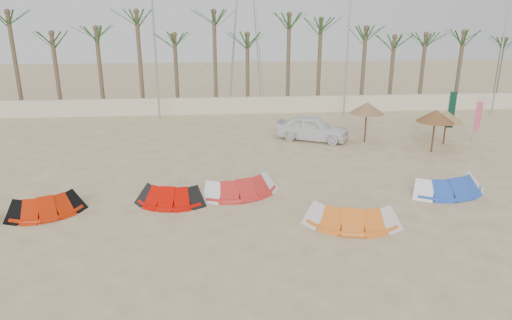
{
  "coord_description": "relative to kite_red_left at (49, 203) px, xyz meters",
  "views": [
    {
      "loc": [
        -1.72,
        -13.8,
        7.83
      ],
      "look_at": [
        0.0,
        6.0,
        1.3
      ],
      "focal_mm": 32.0,
      "sensor_mm": 36.0,
      "label": 1
    }
  ],
  "objects": [
    {
      "name": "flag_green",
      "position": [
        21.01,
        8.37,
        1.6
      ],
      "size": [
        0.45,
        0.07,
        3.4
      ],
      "color": "#A5A8AD",
      "rests_on": "ground"
    },
    {
      "name": "parasol_right",
      "position": [
        20.72,
        8.18,
        1.33
      ],
      "size": [
        1.91,
        1.91,
        2.1
      ],
      "color": "#4C331E",
      "rests_on": "ground"
    },
    {
      "name": "parasol_left",
      "position": [
        16.05,
        9.1,
        1.75
      ],
      "size": [
        2.11,
        2.11,
        2.52
      ],
      "color": "#4C331E",
      "rests_on": "ground"
    },
    {
      "name": "ground",
      "position": [
        8.63,
        -3.85,
        -0.42
      ],
      "size": [
        120.0,
        120.0,
        0.0
      ],
      "primitive_type": "plane",
      "color": "beige",
      "rests_on": "ground"
    },
    {
      "name": "kite_red_left",
      "position": [
        0.0,
        0.0,
        0.0
      ],
      "size": [
        3.33,
        2.45,
        0.9
      ],
      "color": "#BC2103",
      "rests_on": "ground"
    },
    {
      "name": "pylon",
      "position": [
        9.63,
        24.15,
        -0.42
      ],
      "size": [
        3.0,
        3.0,
        14.0
      ],
      "primitive_type": null,
      "color": "#A5A8AD",
      "rests_on": "ground"
    },
    {
      "name": "lamp_b",
      "position": [
        2.66,
        16.15,
        5.35
      ],
      "size": [
        1.25,
        0.14,
        11.0
      ],
      "color": "#A5A8AD",
      "rests_on": "ground"
    },
    {
      "name": "kite_blue",
      "position": [
        17.18,
        0.8,
        0.0
      ],
      "size": [
        3.86,
        2.32,
        0.9
      ],
      "color": "blue",
      "rests_on": "ground"
    },
    {
      "name": "palm_line",
      "position": [
        9.29,
        19.65,
        6.03
      ],
      "size": [
        52.0,
        4.0,
        7.7
      ],
      "color": "brown",
      "rests_on": "ground"
    },
    {
      "name": "lamp_d",
      "position": [
        28.66,
        16.15,
        5.35
      ],
      "size": [
        1.25,
        0.14,
        11.0
      ],
      "color": "#A5A8AD",
      "rests_on": "ground"
    },
    {
      "name": "parasol_mid",
      "position": [
        19.28,
        6.74,
        1.71
      ],
      "size": [
        2.1,
        2.1,
        2.49
      ],
      "color": "#4C331E",
      "rests_on": "ground"
    },
    {
      "name": "kite_red_right",
      "position": [
        7.88,
        1.47,
        0.0
      ],
      "size": [
        3.86,
        2.59,
        0.9
      ],
      "color": "red",
      "rests_on": "ground"
    },
    {
      "name": "car",
      "position": [
        12.87,
        9.85,
        0.36
      ],
      "size": [
        4.9,
        3.61,
        1.55
      ],
      "primitive_type": "imported",
      "rotation": [
        0.0,
        0.0,
        1.13
      ],
      "color": "white",
      "rests_on": "ground"
    },
    {
      "name": "lamp_c",
      "position": [
        16.66,
        16.15,
        5.35
      ],
      "size": [
        1.25,
        0.14,
        11.0
      ],
      "color": "#A5A8AD",
      "rests_on": "ground"
    },
    {
      "name": "flag_pink",
      "position": [
        22.71,
        8.23,
        1.21
      ],
      "size": [
        0.45,
        0.07,
        2.74
      ],
      "color": "#A5A8AD",
      "rests_on": "ground"
    },
    {
      "name": "kite_orange",
      "position": [
        11.89,
        -1.99,
        0.0
      ],
      "size": [
        3.76,
        2.21,
        0.9
      ],
      "color": "orange",
      "rests_on": "ground"
    },
    {
      "name": "boundary_wall",
      "position": [
        8.63,
        18.15,
        0.23
      ],
      "size": [
        60.0,
        0.3,
        1.3
      ],
      "primitive_type": "cube",
      "color": "beige",
      "rests_on": "ground"
    },
    {
      "name": "kite_red_mid",
      "position": [
        4.81,
        0.64,
        -0.0
      ],
      "size": [
        3.13,
        2.0,
        0.9
      ],
      "color": "#CB0A00",
      "rests_on": "ground"
    }
  ]
}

